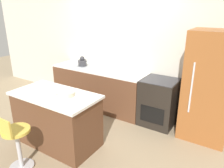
{
  "coord_description": "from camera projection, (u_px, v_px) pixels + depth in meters",
  "views": [
    {
      "loc": [
        2.37,
        -3.35,
        2.18
      ],
      "look_at": [
        0.51,
        -0.43,
        0.93
      ],
      "focal_mm": 35.0,
      "sensor_mm": 36.0,
      "label": 1
    }
  ],
  "objects": [
    {
      "name": "kettle",
      "position": [
        82.0,
        62.0,
        4.91
      ],
      "size": [
        0.2,
        0.2,
        0.22
      ],
      "color": "#333338",
      "rests_on": "back_counter"
    },
    {
      "name": "ground_plane",
      "position": [
        102.0,
        115.0,
        4.6
      ],
      "size": [
        14.0,
        14.0,
        0.0
      ],
      "primitive_type": "plane",
      "color": "#998466"
    },
    {
      "name": "wall_back",
      "position": [
        119.0,
        49.0,
        4.69
      ],
      "size": [
        8.0,
        0.06,
        2.6
      ],
      "color": "beige",
      "rests_on": "ground_plane"
    },
    {
      "name": "mixing_bowl",
      "position": [
        126.0,
        72.0,
        4.36
      ],
      "size": [
        0.27,
        0.27,
        0.09
      ],
      "color": "white",
      "rests_on": "back_counter"
    },
    {
      "name": "back_counter",
      "position": [
        99.0,
        88.0,
        4.88
      ],
      "size": [
        2.16,
        0.62,
        0.89
      ],
      "color": "brown",
      "rests_on": "ground_plane"
    },
    {
      "name": "stool_chair",
      "position": [
        16.0,
        142.0,
        2.96
      ],
      "size": [
        0.38,
        0.38,
        0.85
      ],
      "color": "#B7B7BC",
      "rests_on": "ground_plane"
    },
    {
      "name": "fruit_bowl",
      "position": [
        66.0,
        94.0,
        3.31
      ],
      "size": [
        0.27,
        0.27,
        0.06
      ],
      "color": "beige",
      "rests_on": "kitchen_island"
    },
    {
      "name": "oven_range",
      "position": [
        159.0,
        102.0,
        4.16
      ],
      "size": [
        0.64,
        0.64,
        0.89
      ],
      "color": "black",
      "rests_on": "ground_plane"
    },
    {
      "name": "kitchen_island",
      "position": [
        57.0,
        119.0,
        3.55
      ],
      "size": [
        1.4,
        0.74,
        0.89
      ],
      "color": "brown",
      "rests_on": "ground_plane"
    },
    {
      "name": "refrigerator",
      "position": [
        209.0,
        87.0,
        3.58
      ],
      "size": [
        0.76,
        0.66,
        1.84
      ],
      "color": "#995628",
      "rests_on": "ground_plane"
    }
  ]
}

